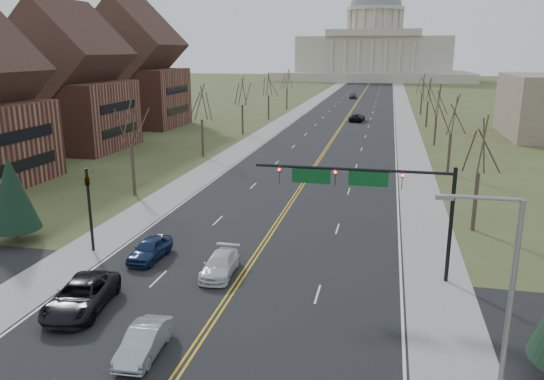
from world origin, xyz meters
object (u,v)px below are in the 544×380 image
at_px(signal_mast, 367,187).
at_px(car_sb_outer_lead, 81,296).
at_px(signal_left, 89,201).
at_px(car_far_nb, 357,117).
at_px(street_light, 502,303).
at_px(car_sb_inner_second, 220,265).
at_px(car_far_sb, 353,96).
at_px(car_sb_outer_second, 150,249).
at_px(car_sb_inner_lead, 144,342).

xyz_separation_m(signal_mast, car_sb_outer_lead, (-14.84, -8.15, -4.94)).
xyz_separation_m(signal_left, car_far_nb, (13.90, 75.85, -2.93)).
bearing_deg(street_light, car_far_nb, 96.60).
height_order(signal_left, car_far_nb, signal_left).
height_order(car_sb_inner_second, car_far_sb, car_far_sb).
bearing_deg(car_far_nb, signal_left, 85.25).
xyz_separation_m(signal_left, car_sb_outer_lead, (4.11, -8.15, -2.89)).
xyz_separation_m(car_sb_outer_lead, car_sb_outer_second, (0.53, 7.58, -0.08)).
bearing_deg(signal_left, street_light, -29.12).
xyz_separation_m(street_light, car_sb_inner_second, (-14.16, 11.49, -4.55)).
xyz_separation_m(car_sb_outer_lead, car_far_nb, (9.79, 84.01, -0.04)).
height_order(signal_mast, car_far_nb, signal_mast).
bearing_deg(signal_left, signal_mast, -0.00).
distance_m(signal_mast, car_far_sb, 128.26).
bearing_deg(car_far_nb, car_sb_outer_second, 88.72).
bearing_deg(signal_left, car_sb_outer_lead, -63.27).
bearing_deg(car_far_nb, street_light, 102.23).
xyz_separation_m(signal_mast, car_far_nb, (-5.05, 75.86, -4.98)).
distance_m(street_light, car_sb_inner_second, 18.79).
xyz_separation_m(car_sb_outer_lead, car_sb_inner_second, (5.97, 6.14, -0.15)).
bearing_deg(signal_mast, street_light, -68.59).
height_order(signal_left, car_sb_outer_second, signal_left).
bearing_deg(signal_left, car_far_sb, 85.73).
relative_size(signal_mast, car_sb_outer_second, 2.82).
bearing_deg(car_sb_outer_second, car_sb_inner_lead, -63.66).
bearing_deg(street_light, car_sb_outer_lead, 165.13).
bearing_deg(car_far_sb, car_sb_inner_lead, -90.26).
distance_m(car_sb_inner_lead, car_sb_outer_lead, 6.32).
distance_m(signal_mast, car_sb_inner_lead, 15.80).
bearing_deg(car_sb_inner_lead, signal_left, 126.10).
distance_m(signal_mast, car_sb_outer_second, 15.17).
relative_size(car_sb_inner_second, car_far_sb, 0.94).
bearing_deg(car_far_sb, car_sb_inner_second, -89.98).
bearing_deg(car_sb_outer_lead, car_sb_outer_second, 78.16).
relative_size(car_sb_outer_second, car_far_sb, 0.88).
bearing_deg(street_light, car_sb_inner_second, 140.95).
distance_m(street_light, car_sb_outer_second, 23.90).
bearing_deg(car_far_nb, signal_mast, 99.43).
distance_m(car_sb_inner_lead, car_far_sb, 139.37).
xyz_separation_m(car_sb_outer_lead, car_far_sb, (5.45, 135.97, 0.02)).
xyz_separation_m(street_light, car_far_nb, (-10.34, 89.35, -4.44)).
height_order(signal_mast, signal_left, signal_mast).
relative_size(car_sb_inner_lead, car_sb_inner_second, 0.91).
height_order(signal_mast, car_sb_outer_lead, signal_mast).
relative_size(street_light, car_sb_outer_second, 2.11).
bearing_deg(street_light, car_sb_inner_lead, 172.52).
bearing_deg(signal_mast, car_far_sb, 94.20).
bearing_deg(car_sb_outer_lead, car_far_sb, 79.87).
distance_m(car_sb_outer_lead, car_far_nb, 84.58).
bearing_deg(signal_mast, car_sb_inner_lead, -129.48).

